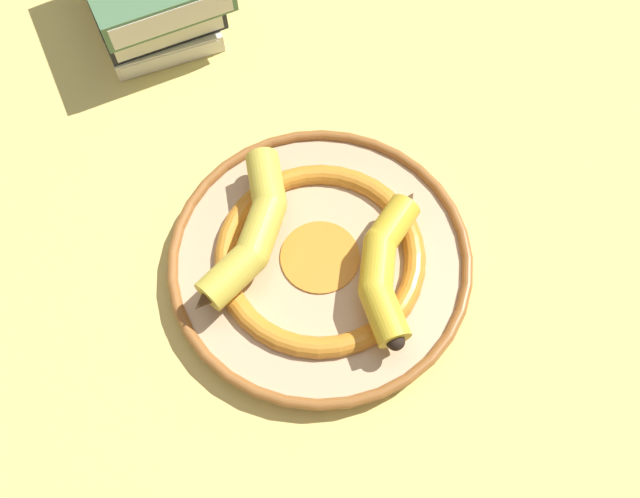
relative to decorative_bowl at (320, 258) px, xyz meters
The scene contains 4 objects.
ground_plane 0.06m from the decorative_bowl, 133.71° to the right, with size 2.80×2.80×0.00m, color #E5CC6B.
decorative_bowl is the anchor object (origin of this frame).
banana_a 0.08m from the decorative_bowl, 89.17° to the right, with size 0.20×0.07×0.04m.
banana_b 0.08m from the decorative_bowl, 83.75° to the left, with size 0.18×0.06×0.03m.
Camera 1 is at (0.30, 0.10, 0.61)m, focal length 35.00 mm.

